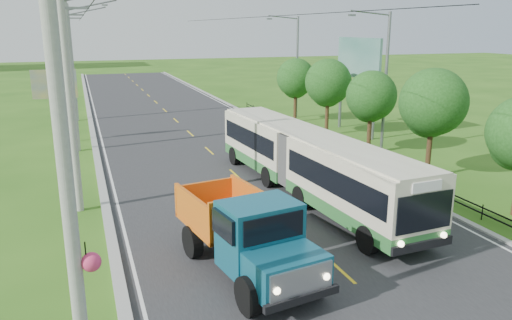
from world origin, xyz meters
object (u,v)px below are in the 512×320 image
dump_truck (246,229)px  pole_mid (72,74)px  planter_near (433,185)px  bus (308,159)px  tree_fifth (328,85)px  streetlight_mid (384,78)px  tree_third (432,106)px  planter_far (301,128)px  planter_mid (352,150)px  billboard_right (358,64)px  pole_near (71,98)px  pole_far (72,63)px  tree_back (296,80)px  tree_fourth (371,98)px  streetlight_far (296,63)px  billboard_left (55,89)px  pole_nearest (69,180)px

dump_truck → pole_mid: bearing=95.0°
planter_near → bus: size_ratio=0.04×
tree_fifth → streetlight_mid: streetlight_mid is taller
tree_third → planter_far: size_ratio=8.96×
tree_fifth → planter_mid: bearing=-101.6°
billboard_right → dump_truck: billboard_right is taller
pole_near → pole_far: 24.00m
tree_back → pole_near: bearing=-136.6°
tree_back → streetlight_mid: size_ratio=0.61×
tree_fourth → planter_near: 8.87m
streetlight_far → dump_truck: size_ratio=1.31×
planter_mid → billboard_right: 8.68m
planter_far → dump_truck: bearing=-118.9°
planter_near → billboard_right: bearing=75.2°
bus → billboard_left: bearing=121.3°
tree_fourth → billboard_left: 21.72m
tree_fourth → bus: (-7.58, -6.71, -1.71)m
billboard_right → bus: 16.45m
billboard_right → dump_truck: size_ratio=1.05×
pole_nearest → billboard_right: (20.54, 23.00, 0.41)m
pole_nearest → planter_far: 30.50m
pole_far → tree_fifth: bearing=-35.4°
planter_far → streetlight_far: bearing=71.2°
billboard_left → dump_truck: 24.13m
planter_mid → tree_back: bearing=84.1°
pole_far → dump_truck: size_ratio=1.44×
tree_fifth → dump_truck: bearing=-123.8°
pole_far → pole_near: bearing=-90.0°
pole_near → planter_mid: (16.86, 5.00, -4.81)m
pole_near → bus: pole_near is taller
planter_near → tree_back: bearing=86.4°
pole_nearest → pole_near: size_ratio=1.00×
pole_mid → tree_third: bearing=-35.4°
tree_fifth → billboard_left: size_ratio=1.12×
planter_mid → dump_truck: bearing=-131.6°
tree_fifth → bus: (-7.58, -12.71, -1.98)m
streetlight_mid → bus: bearing=-141.9°
pole_near → streetlight_mid: bearing=14.8°
tree_fourth → planter_mid: (-1.26, -0.14, -3.30)m
pole_far → billboard_right: 24.33m
pole_far → tree_back: pole_far is taller
pole_mid → streetlight_mid: bearing=-20.3°
pole_mid → tree_back: (18.12, 5.14, -1.44)m
pole_nearest → planter_near: bearing=28.1°
tree_back → bus: (-7.58, -18.71, -1.78)m
streetlight_mid → streetlight_far: 14.00m
tree_fourth → pole_nearest: bearing=-136.6°
pole_near → streetlight_far: pole_near is taller
pole_near → bus: 11.13m
planter_mid → bus: bearing=-133.9°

